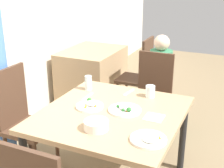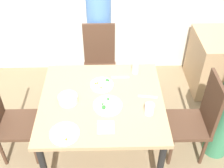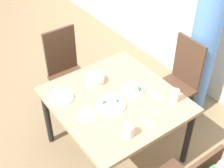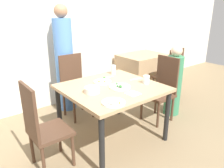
{
  "view_description": "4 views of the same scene",
  "coord_description": "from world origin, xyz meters",
  "px_view_note": "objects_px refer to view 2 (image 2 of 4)",
  "views": [
    {
      "loc": [
        -2.05,
        -0.93,
        1.81
      ],
      "look_at": [
        -0.0,
        -0.0,
        0.97
      ],
      "focal_mm": 50.0,
      "sensor_mm": 36.0,
      "label": 1
    },
    {
      "loc": [
        0.05,
        -1.89,
        2.53
      ],
      "look_at": [
        0.1,
        0.05,
        0.88
      ],
      "focal_mm": 45.0,
      "sensor_mm": 36.0,
      "label": 2
    },
    {
      "loc": [
        1.69,
        -1.27,
        2.63
      ],
      "look_at": [
        -0.08,
        0.02,
        0.84
      ],
      "focal_mm": 50.0,
      "sensor_mm": 36.0,
      "label": 3
    },
    {
      "loc": [
        -1.58,
        -1.99,
        1.67
      ],
      "look_at": [
        0.04,
        0.05,
        0.74
      ],
      "focal_mm": 35.0,
      "sensor_mm": 36.0,
      "label": 4
    }
  ],
  "objects_px": {
    "plate_rice_adult": "(103,84)",
    "bowl_curry": "(68,99)",
    "chair_adult_spot": "(100,63)",
    "glass_water_tall": "(149,109)",
    "chair_child_spot": "(197,118)",
    "person_adult": "(99,28)"
  },
  "relations": [
    {
      "from": "person_adult",
      "to": "bowl_curry",
      "type": "distance_m",
      "value": 1.25
    },
    {
      "from": "chair_adult_spot",
      "to": "bowl_curry",
      "type": "distance_m",
      "value": 0.98
    },
    {
      "from": "bowl_curry",
      "to": "plate_rice_adult",
      "type": "bearing_deg",
      "value": 34.3
    },
    {
      "from": "bowl_curry",
      "to": "glass_water_tall",
      "type": "bearing_deg",
      "value": -12.63
    },
    {
      "from": "chair_adult_spot",
      "to": "glass_water_tall",
      "type": "bearing_deg",
      "value": -67.03
    },
    {
      "from": "person_adult",
      "to": "glass_water_tall",
      "type": "distance_m",
      "value": 1.45
    },
    {
      "from": "chair_adult_spot",
      "to": "bowl_curry",
      "type": "relative_size",
      "value": 5.52
    },
    {
      "from": "plate_rice_adult",
      "to": "bowl_curry",
      "type": "bearing_deg",
      "value": -145.7
    },
    {
      "from": "chair_adult_spot",
      "to": "plate_rice_adult",
      "type": "xyz_separation_m",
      "value": [
        0.05,
        -0.69,
        0.24
      ]
    },
    {
      "from": "chair_adult_spot",
      "to": "person_adult",
      "type": "relative_size",
      "value": 0.57
    },
    {
      "from": "person_adult",
      "to": "plate_rice_adult",
      "type": "height_order",
      "value": "person_adult"
    },
    {
      "from": "chair_child_spot",
      "to": "glass_water_tall",
      "type": "distance_m",
      "value": 0.59
    },
    {
      "from": "chair_adult_spot",
      "to": "chair_child_spot",
      "type": "bearing_deg",
      "value": -44.34
    },
    {
      "from": "chair_adult_spot",
      "to": "person_adult",
      "type": "height_order",
      "value": "person_adult"
    },
    {
      "from": "chair_adult_spot",
      "to": "bowl_curry",
      "type": "height_order",
      "value": "chair_adult_spot"
    },
    {
      "from": "glass_water_tall",
      "to": "chair_child_spot",
      "type": "bearing_deg",
      "value": 15.09
    },
    {
      "from": "chair_adult_spot",
      "to": "plate_rice_adult",
      "type": "distance_m",
      "value": 0.74
    },
    {
      "from": "chair_adult_spot",
      "to": "plate_rice_adult",
      "type": "relative_size",
      "value": 4.28
    },
    {
      "from": "bowl_curry",
      "to": "plate_rice_adult",
      "type": "relative_size",
      "value": 0.78
    },
    {
      "from": "chair_adult_spot",
      "to": "chair_child_spot",
      "type": "height_order",
      "value": "same"
    },
    {
      "from": "glass_water_tall",
      "to": "bowl_curry",
      "type": "bearing_deg",
      "value": 167.37
    },
    {
      "from": "chair_child_spot",
      "to": "person_adult",
      "type": "bearing_deg",
      "value": -142.41
    }
  ]
}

